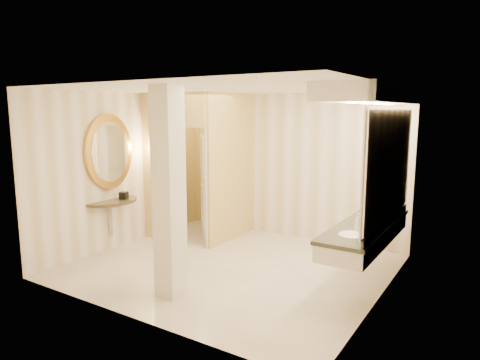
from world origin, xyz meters
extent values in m
plane|color=white|center=(0.00, 0.00, 0.00)|extent=(4.50, 4.50, 0.00)
plane|color=white|center=(0.00, 0.00, 2.70)|extent=(4.50, 4.50, 0.00)
cube|color=white|center=(0.00, 2.00, 1.35)|extent=(4.50, 0.02, 2.70)
cube|color=white|center=(0.00, -2.00, 1.35)|extent=(4.50, 0.02, 2.70)
cube|color=white|center=(-2.25, 0.00, 1.35)|extent=(0.02, 4.00, 2.70)
cube|color=white|center=(2.25, 0.00, 1.35)|extent=(0.02, 4.00, 2.70)
cube|color=#E5C678|center=(-0.80, 1.25, 1.35)|extent=(0.10, 1.50, 2.70)
cube|color=#E5C678|center=(-1.93, 0.50, 1.35)|extent=(0.65, 0.10, 2.70)
cube|color=#E5C678|center=(-1.20, 0.50, 2.40)|extent=(0.80, 0.10, 0.60)
cube|color=silver|center=(-1.07, 0.79, 1.05)|extent=(0.59, 0.62, 2.10)
cylinder|color=gold|center=(-1.93, 0.43, 1.55)|extent=(0.03, 0.03, 0.30)
cone|color=silver|center=(-1.93, 0.43, 1.75)|extent=(0.14, 0.14, 0.14)
cube|color=silver|center=(1.95, 0.40, 0.73)|extent=(0.60, 2.25, 0.24)
cube|color=black|center=(1.95, 0.40, 0.85)|extent=(0.64, 2.29, 0.05)
cube|color=black|center=(2.23, 0.40, 0.92)|extent=(0.03, 2.25, 0.10)
ellipsoid|color=white|center=(1.95, -0.21, 0.83)|extent=(0.40, 0.44, 0.15)
cylinder|color=gold|center=(2.15, -0.21, 0.96)|extent=(0.03, 0.03, 0.22)
ellipsoid|color=white|center=(1.95, 1.01, 0.83)|extent=(0.40, 0.44, 0.15)
cylinder|color=gold|center=(2.15, 1.01, 0.96)|extent=(0.03, 0.03, 0.22)
cube|color=white|center=(2.23, 0.40, 1.70)|extent=(0.03, 2.25, 1.40)
cube|color=silver|center=(1.95, 0.40, 2.59)|extent=(0.75, 2.45, 0.22)
cylinder|color=black|center=(-2.23, -0.37, 0.85)|extent=(0.98, 0.98, 0.05)
cube|color=silver|center=(-2.19, -0.37, 0.55)|extent=(0.10, 0.10, 0.60)
cylinder|color=gold|center=(-2.21, -0.37, 1.70)|extent=(0.07, 0.98, 0.98)
cylinder|color=white|center=(-2.17, -0.37, 1.70)|extent=(0.02, 0.78, 0.78)
cube|color=silver|center=(-0.08, -1.27, 1.35)|extent=(0.31, 0.31, 2.70)
cube|color=black|center=(-2.05, -0.23, 0.94)|extent=(0.16, 0.16, 0.13)
imported|color=white|center=(-1.33, 1.64, 0.41)|extent=(0.67, 0.90, 0.81)
imported|color=beige|center=(1.92, 0.58, 0.95)|extent=(0.08, 0.08, 0.15)
imported|color=silver|center=(1.94, 0.09, 0.93)|extent=(0.10, 0.10, 0.12)
imported|color=#C6B28C|center=(1.97, -0.03, 0.99)|extent=(0.12, 0.12, 0.23)
camera|label=1|loc=(3.51, -5.26, 2.38)|focal=32.00mm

